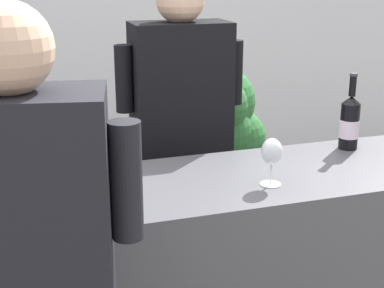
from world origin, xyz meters
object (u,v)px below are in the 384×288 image
Objects in this scene: wine_bottle_5 at (81,168)px; wine_glass at (272,153)px; potted_shrub at (219,139)px; person_server at (181,163)px; wine_bottle_4 at (350,123)px.

wine_bottle_5 is 0.69m from wine_glass.
wine_glass is 1.27m from potted_shrub.
person_server is at bearing 49.50° from wine_bottle_5.
person_server reaches higher than wine_bottle_5.
wine_glass is at bearing -79.44° from person_server.
wine_bottle_5 reaches higher than wine_glass.
wine_glass is 0.15× the size of potted_shrub.
person_server reaches higher than potted_shrub.
wine_bottle_4 is 1.22m from wine_bottle_5.
person_server is 0.63m from potted_shrub.
wine_bottle_4 is 1.88× the size of wine_glass.
wine_bottle_5 reaches higher than potted_shrub.
potted_shrub is (0.93, 1.14, -0.32)m from wine_bottle_5.
wine_bottle_4 is at bearing -32.61° from person_server.
potted_shrub is at bearing 78.29° from wine_glass.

